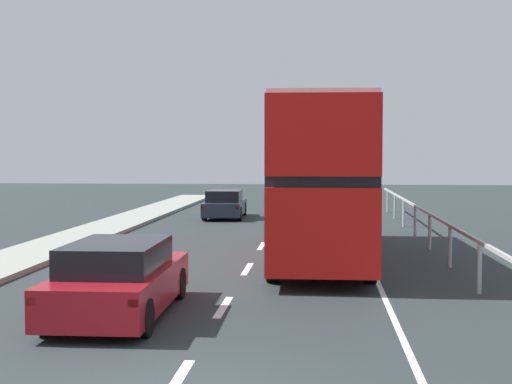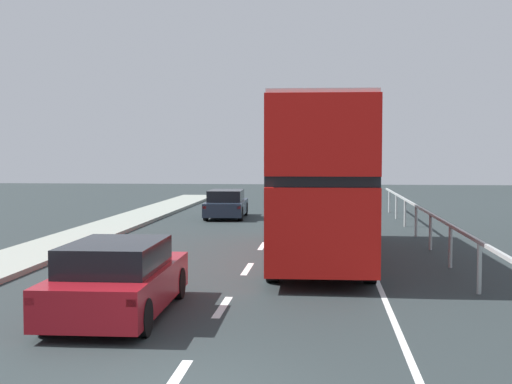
# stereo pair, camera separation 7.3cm
# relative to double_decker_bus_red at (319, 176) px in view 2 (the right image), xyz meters

# --- Properties ---
(lane_paint_markings) EXTENTS (3.37, 46.00, 0.01)m
(lane_paint_markings) POSITION_rel_double_decker_bus_red_xyz_m (0.22, -3.76, -2.34)
(lane_paint_markings) COLOR silver
(lane_paint_markings) RESTS_ON ground
(bridge_side_railing) EXTENTS (0.10, 42.00, 1.16)m
(bridge_side_railing) POSITION_rel_double_decker_bus_red_xyz_m (3.45, -3.31, -1.41)
(bridge_side_railing) COLOR #ABB1B0
(bridge_side_railing) RESTS_ON ground
(double_decker_bus_red) EXTENTS (2.70, 11.24, 4.38)m
(double_decker_bus_red) POSITION_rel_double_decker_bus_red_xyz_m (0.00, 0.00, 0.00)
(double_decker_bus_red) COLOR red
(double_decker_bus_red) RESTS_ON ground
(hatchback_car_near) EXTENTS (1.92, 4.56, 1.40)m
(hatchback_car_near) POSITION_rel_double_decker_bus_red_xyz_m (-3.67, -7.76, -1.67)
(hatchback_car_near) COLOR maroon
(hatchback_car_near) RESTS_ON ground
(sedan_car_ahead) EXTENTS (1.85, 4.22, 1.31)m
(sedan_car_ahead) POSITION_rel_double_decker_bus_red_xyz_m (-4.35, 12.14, -1.71)
(sedan_car_ahead) COLOR #1F2939
(sedan_car_ahead) RESTS_ON ground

